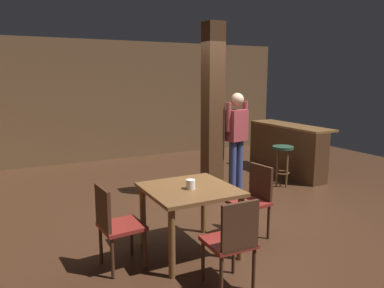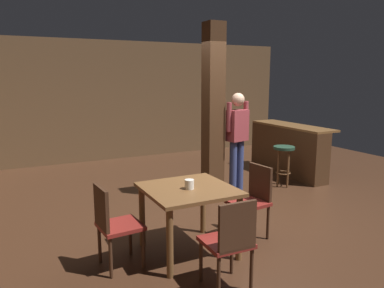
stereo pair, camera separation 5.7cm
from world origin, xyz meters
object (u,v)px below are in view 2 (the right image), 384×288
object	(u,v)px
dining_table	(189,199)
napkin_cup	(189,184)
chair_west	(113,222)
bar_counter	(288,149)
chair_south	(230,240)
standing_person	(237,138)
chair_east	(253,197)
bar_stool_near	(284,156)

from	to	relation	value
dining_table	napkin_cup	size ratio (longest dim) A/B	9.08
chair_west	napkin_cup	world-z (taller)	chair_west
bar_counter	dining_table	bearing A→B (deg)	-146.72
chair_south	standing_person	xyz separation A→B (m)	(1.58, 2.29, 0.50)
dining_table	chair_south	xyz separation A→B (m)	(-0.00, -0.87, -0.13)
chair_east	chair_south	size ratio (longest dim) A/B	1.00
chair_west	napkin_cup	distance (m)	0.90
chair_east	bar_stool_near	bearing A→B (deg)	40.51
chair_east	chair_west	distance (m)	1.76
chair_east	bar_stool_near	world-z (taller)	chair_east
dining_table	bar_counter	world-z (taller)	bar_counter
chair_west	bar_stool_near	world-z (taller)	chair_west
dining_table	bar_stool_near	xyz separation A→B (m)	(2.69, 1.56, -0.07)
dining_table	bar_counter	bearing A→B (deg)	33.28
chair_west	bar_stool_near	distance (m)	3.86
bar_stool_near	chair_west	bearing A→B (deg)	-156.62
dining_table	chair_west	size ratio (longest dim) A/B	1.08
napkin_cup	bar_stool_near	distance (m)	3.15
dining_table	chair_west	world-z (taller)	chair_west
dining_table	chair_south	size ratio (longest dim) A/B	1.08
chair_south	bar_counter	distance (m)	4.52
chair_east	napkin_cup	xyz separation A→B (m)	(-0.92, -0.08, 0.31)
standing_person	bar_counter	bearing A→B (deg)	23.69
chair_west	chair_south	xyz separation A→B (m)	(0.85, -0.89, 0.00)
chair_south	napkin_cup	distance (m)	0.88
bar_counter	bar_stool_near	xyz separation A→B (m)	(-0.64, -0.63, 0.05)
napkin_cup	chair_south	bearing A→B (deg)	-89.22
napkin_cup	bar_counter	xyz separation A→B (m)	(3.34, 2.23, -0.30)
chair_south	bar_stool_near	size ratio (longest dim) A/B	1.21
chair_west	bar_counter	bearing A→B (deg)	27.32
bar_counter	bar_stool_near	size ratio (longest dim) A/B	2.62
bar_stool_near	bar_counter	bearing A→B (deg)	44.58
standing_person	dining_table	bearing A→B (deg)	-138.11
chair_west	bar_counter	distance (m)	4.71
chair_east	bar_counter	bearing A→B (deg)	41.63
chair_west	standing_person	world-z (taller)	standing_person
standing_person	bar_stool_near	bearing A→B (deg)	7.08
dining_table	napkin_cup	bearing A→B (deg)	-106.02
napkin_cup	bar_stool_near	world-z (taller)	napkin_cup
bar_stool_near	napkin_cup	bearing A→B (deg)	-149.34
chair_south	standing_person	world-z (taller)	standing_person
chair_south	napkin_cup	bearing A→B (deg)	90.78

